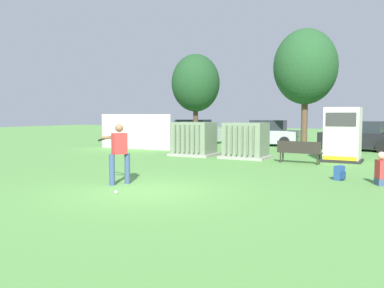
{
  "coord_description": "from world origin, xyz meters",
  "views": [
    {
      "loc": [
        6.09,
        -8.78,
        2.03
      ],
      "look_at": [
        -0.5,
        3.5,
        1.0
      ],
      "focal_mm": 38.41,
      "sensor_mm": 36.0,
      "label": 1
    }
  ],
  "objects_px": {
    "park_bench": "(299,151)",
    "parked_car_left_of_center": "(266,134)",
    "transformer_mid_west": "(246,141)",
    "generator_enclosure": "(343,135)",
    "backpack": "(340,173)",
    "sports_ball": "(116,192)",
    "transformer_west": "(194,139)",
    "parked_car_leftmost": "(192,132)",
    "batter": "(119,151)",
    "parked_car_right_of_center": "(360,137)"
  },
  "relations": [
    {
      "from": "parked_car_left_of_center",
      "to": "parked_car_right_of_center",
      "type": "height_order",
      "value": "same"
    },
    {
      "from": "generator_enclosure",
      "to": "parked_car_right_of_center",
      "type": "xyz_separation_m",
      "value": [
        0.08,
        6.05,
        -0.38
      ]
    },
    {
      "from": "transformer_mid_west",
      "to": "sports_ball",
      "type": "xyz_separation_m",
      "value": [
        0.1,
        -9.45,
        -0.74
      ]
    },
    {
      "from": "parked_car_leftmost",
      "to": "park_bench",
      "type": "bearing_deg",
      "value": -41.42
    },
    {
      "from": "batter",
      "to": "parked_car_left_of_center",
      "type": "height_order",
      "value": "batter"
    },
    {
      "from": "transformer_mid_west",
      "to": "generator_enclosure",
      "type": "xyz_separation_m",
      "value": [
        4.08,
        0.68,
        0.35
      ]
    },
    {
      "from": "transformer_west",
      "to": "parked_car_left_of_center",
      "type": "distance_m",
      "value": 7.79
    },
    {
      "from": "sports_ball",
      "to": "parked_car_left_of_center",
      "type": "distance_m",
      "value": 17.2
    },
    {
      "from": "sports_ball",
      "to": "parked_car_left_of_center",
      "type": "bearing_deg",
      "value": 95.38
    },
    {
      "from": "transformer_mid_west",
      "to": "generator_enclosure",
      "type": "distance_m",
      "value": 4.15
    },
    {
      "from": "sports_ball",
      "to": "parked_car_right_of_center",
      "type": "bearing_deg",
      "value": 75.91
    },
    {
      "from": "generator_enclosure",
      "to": "backpack",
      "type": "height_order",
      "value": "generator_enclosure"
    },
    {
      "from": "parked_car_leftmost",
      "to": "parked_car_right_of_center",
      "type": "bearing_deg",
      "value": -3.86
    },
    {
      "from": "transformer_west",
      "to": "park_bench",
      "type": "distance_m",
      "value": 5.35
    },
    {
      "from": "generator_enclosure",
      "to": "parked_car_left_of_center",
      "type": "height_order",
      "value": "generator_enclosure"
    },
    {
      "from": "parked_car_left_of_center",
      "to": "parked_car_right_of_center",
      "type": "xyz_separation_m",
      "value": [
        5.67,
        -0.93,
        0.0
      ]
    },
    {
      "from": "batter",
      "to": "sports_ball",
      "type": "xyz_separation_m",
      "value": [
        0.84,
        -1.19,
        -0.93
      ]
    },
    {
      "from": "sports_ball",
      "to": "transformer_mid_west",
      "type": "bearing_deg",
      "value": 90.63
    },
    {
      "from": "park_bench",
      "to": "backpack",
      "type": "xyz_separation_m",
      "value": [
        2.11,
        -3.59,
        -0.32
      ]
    },
    {
      "from": "batter",
      "to": "parked_car_left_of_center",
      "type": "distance_m",
      "value": 15.94
    },
    {
      "from": "backpack",
      "to": "parked_car_left_of_center",
      "type": "relative_size",
      "value": 0.1
    },
    {
      "from": "park_bench",
      "to": "parked_car_right_of_center",
      "type": "height_order",
      "value": "parked_car_right_of_center"
    },
    {
      "from": "backpack",
      "to": "parked_car_left_of_center",
      "type": "height_order",
      "value": "parked_car_left_of_center"
    },
    {
      "from": "sports_ball",
      "to": "transformer_west",
      "type": "bearing_deg",
      "value": 106.21
    },
    {
      "from": "batter",
      "to": "backpack",
      "type": "height_order",
      "value": "batter"
    },
    {
      "from": "parked_car_left_of_center",
      "to": "parked_car_right_of_center",
      "type": "relative_size",
      "value": 1.0
    },
    {
      "from": "park_bench",
      "to": "parked_car_left_of_center",
      "type": "xyz_separation_m",
      "value": [
        -4.15,
        8.54,
        0.22
      ]
    },
    {
      "from": "transformer_west",
      "to": "generator_enclosure",
      "type": "distance_m",
      "value": 6.76
    },
    {
      "from": "transformer_mid_west",
      "to": "batter",
      "type": "relative_size",
      "value": 1.21
    },
    {
      "from": "transformer_west",
      "to": "transformer_mid_west",
      "type": "height_order",
      "value": "same"
    },
    {
      "from": "generator_enclosure",
      "to": "batter",
      "type": "bearing_deg",
      "value": -118.32
    },
    {
      "from": "batter",
      "to": "sports_ball",
      "type": "height_order",
      "value": "batter"
    },
    {
      "from": "parked_car_right_of_center",
      "to": "generator_enclosure",
      "type": "bearing_deg",
      "value": -90.79
    },
    {
      "from": "parked_car_left_of_center",
      "to": "parked_car_leftmost",
      "type": "bearing_deg",
      "value": -178.02
    },
    {
      "from": "batter",
      "to": "transformer_west",
      "type": "bearing_deg",
      "value": 102.97
    },
    {
      "from": "transformer_west",
      "to": "batter",
      "type": "relative_size",
      "value": 1.21
    },
    {
      "from": "transformer_mid_west",
      "to": "batter",
      "type": "xyz_separation_m",
      "value": [
        -0.74,
        -8.26,
        0.19
      ]
    },
    {
      "from": "transformer_mid_west",
      "to": "parked_car_leftmost",
      "type": "bearing_deg",
      "value": 132.43
    },
    {
      "from": "transformer_mid_west",
      "to": "park_bench",
      "type": "relative_size",
      "value": 1.15
    },
    {
      "from": "park_bench",
      "to": "sports_ball",
      "type": "height_order",
      "value": "park_bench"
    },
    {
      "from": "generator_enclosure",
      "to": "sports_ball",
      "type": "height_order",
      "value": "generator_enclosure"
    },
    {
      "from": "parked_car_right_of_center",
      "to": "park_bench",
      "type": "bearing_deg",
      "value": -101.28
    },
    {
      "from": "transformer_west",
      "to": "parked_car_right_of_center",
      "type": "relative_size",
      "value": 0.48
    },
    {
      "from": "sports_ball",
      "to": "parked_car_leftmost",
      "type": "distance_m",
      "value": 18.3
    },
    {
      "from": "sports_ball",
      "to": "parked_car_leftmost",
      "type": "bearing_deg",
      "value": 112.28
    },
    {
      "from": "batter",
      "to": "parked_car_leftmost",
      "type": "xyz_separation_m",
      "value": [
        -6.09,
        15.73,
        -0.22
      ]
    },
    {
      "from": "transformer_mid_west",
      "to": "park_bench",
      "type": "bearing_deg",
      "value": -18.58
    },
    {
      "from": "parked_car_leftmost",
      "to": "transformer_mid_west",
      "type": "bearing_deg",
      "value": -47.57
    },
    {
      "from": "park_bench",
      "to": "parked_car_left_of_center",
      "type": "relative_size",
      "value": 0.42
    },
    {
      "from": "transformer_west",
      "to": "generator_enclosure",
      "type": "relative_size",
      "value": 0.91
    }
  ]
}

